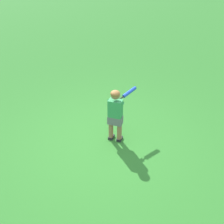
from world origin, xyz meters
name	(u,v)px	position (x,y,z in m)	size (l,w,h in m)	color
ground_plane	(103,143)	(0.00, 0.00, 0.00)	(40.00, 40.00, 0.00)	#2D7528
child_batter	(116,111)	(0.27, 0.09, 0.65)	(0.66, 0.58, 1.08)	#232328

